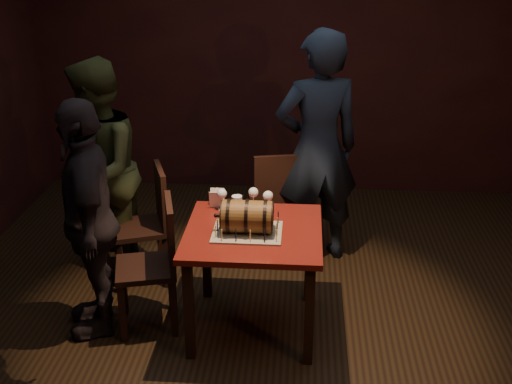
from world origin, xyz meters
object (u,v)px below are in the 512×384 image
wine_glass_right (268,197)px  chair_left_front (157,258)px  person_left_rear (98,171)px  wine_glass_mid (253,193)px  pint_of_ale (237,207)px  chair_left_rear (149,218)px  pub_table (253,245)px  person_back (317,149)px  person_left_front (89,219)px  chair_back (276,198)px  barrel_cake (247,217)px  wine_glass_left (222,195)px

wine_glass_right → chair_left_front: bearing=-157.6°
chair_left_front → person_left_rear: (-0.60, 0.71, 0.34)m
wine_glass_mid → pint_of_ale: bearing=-127.1°
wine_glass_mid → chair_left_rear: size_ratio=0.17×
pub_table → person_back: 1.20m
wine_glass_mid → person_back: bearing=58.2°
person_back → person_left_front: person_back is taller
wine_glass_right → person_left_front: (-1.16, -0.35, -0.05)m
person_left_rear → pint_of_ale: bearing=59.8°
chair_back → chair_left_front: 1.33m
wine_glass_mid → chair_back: 0.82m
wine_glass_right → person_back: person_back is taller
wine_glass_mid → chair_left_rear: 0.93m
barrel_cake → wine_glass_left: bearing=120.7°
chair_left_rear → person_left_rear: (-0.40, 0.09, 0.34)m
chair_back → chair_left_rear: size_ratio=1.00×
pint_of_ale → person_back: size_ratio=0.08×
chair_back → person_left_rear: size_ratio=0.54×
chair_left_rear → person_left_rear: bearing=166.9°
chair_back → person_left_front: (-1.19, -1.14, 0.30)m
barrel_cake → wine_glass_left: (-0.21, 0.35, -0.00)m
wine_glass_left → chair_left_front: size_ratio=0.17×
wine_glass_left → person_left_rear: 1.08m
wine_glass_mid → wine_glass_left: bearing=-169.6°
wine_glass_mid → pint_of_ale: size_ratio=1.07×
barrel_cake → chair_back: size_ratio=0.42×
pint_of_ale → wine_glass_left: bearing=140.7°
pub_table → person_back: size_ratio=0.47×
wine_glass_left → pint_of_ale: 0.16m
chair_left_rear → chair_left_front: size_ratio=1.00×
pub_table → chair_left_front: size_ratio=0.97×
barrel_cake → wine_glass_mid: bearing=88.6°
chair_back → chair_left_rear: same height
person_back → wine_glass_left: bearing=31.2°
wine_glass_right → chair_back: 0.86m
chair_left_front → person_back: 1.60m
person_back → chair_left_rear: bearing=2.5°
person_back → person_left_front: 1.90m
wine_glass_left → person_left_rear: (-1.01, 0.39, -0.00)m
wine_glass_right → pint_of_ale: wine_glass_right is taller
barrel_cake → person_back: (0.46, 1.12, 0.09)m
wine_glass_left → chair_back: (0.35, 0.77, -0.35)m
wine_glass_mid → chair_left_front: size_ratio=0.17×
person_back → person_left_rear: bearing=-5.1°
chair_left_rear → person_back: person_back is taller
pub_table → person_back: person_back is taller
wine_glass_left → wine_glass_right: 0.32m
wine_glass_left → person_back: bearing=48.9°
chair_left_rear → person_left_front: size_ratio=0.57×
chair_left_front → barrel_cake: bearing=-3.1°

